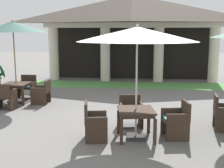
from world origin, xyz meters
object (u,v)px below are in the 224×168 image
Objects in this scene: patio_table_mid_right at (16,86)px; patio_table_mid_left at (136,114)px; patio_chair_mid_left_north at (131,111)px; potted_palm_left_edge at (0,91)px; patio_chair_mid_left_east at (177,121)px; patio_chair_mid_left_west at (94,123)px; patio_chair_mid_right_north at (27,87)px; patio_chair_mid_right_south at (5,97)px; patio_chair_mid_right_east at (42,93)px; patio_umbrella_mid_left at (137,35)px; patio_chair_near_foreground_west at (224,114)px; patio_umbrella_mid_right at (13,28)px.

patio_table_mid_left is at bearing -36.41° from patio_table_mid_right.
potted_palm_left_edge is (-5.07, 2.72, -0.08)m from patio_chair_mid_left_north.
patio_chair_mid_left_north is at bearing 99.06° from patio_table_mid_left.
patio_table_mid_left is 1.07× the size of patio_chair_mid_left_east.
patio_chair_mid_left_north is 0.91× the size of patio_chair_mid_left_east.
patio_chair_mid_right_north is at bearing -151.08° from patio_chair_mid_left_west.
patio_chair_mid_left_west reaches higher than patio_chair_mid_left_east.
potted_palm_left_edge is (-0.87, -0.47, -0.07)m from patio_chair_mid_right_north.
patio_chair_mid_right_east is at bearing 45.04° from patio_chair_mid_right_south.
patio_table_mid_left is 1.05× the size of patio_chair_mid_left_west.
patio_chair_mid_left_east is 6.16m from patio_table_mid_right.
potted_palm_left_edge is (-5.23, 3.70, -2.15)m from patio_umbrella_mid_left.
patio_umbrella_mid_left is (-0.00, 0.00, 1.85)m from patio_table_mid_left.
patio_chair_near_foreground_west is 1.05× the size of patio_table_mid_right.
patio_chair_near_foreground_west is 7.06m from patio_table_mid_right.
patio_chair_mid_left_west is at bearing -65.12° from patio_chair_near_foreground_west.
patio_chair_mid_right_east is 1.33m from patio_chair_mid_right_north.
patio_table_mid_left is 0.71× the size of potted_palm_left_edge.
patio_table_mid_left is 1.10× the size of patio_table_mid_right.
patio_chair_mid_left_east reaches higher than patio_chair_mid_right_south.
patio_chair_mid_left_east is (1.96, 0.31, 0.00)m from patio_chair_mid_left_west.
patio_chair_mid_right_east is 0.98× the size of patio_chair_mid_right_north.
patio_chair_mid_right_north is at bearing 136.29° from patio_table_mid_left.
patio_umbrella_mid_left is at bearing 136.86° from patio_chair_mid_right_north.
patio_umbrella_mid_right reaches higher than patio_chair_mid_right_north.
patio_chair_mid_right_east is (0.95, 0.93, -0.02)m from patio_chair_mid_right_south.
patio_chair_near_foreground_west is at bearing -19.64° from patio_umbrella_mid_right.
patio_table_mid_right is at bearing 90.00° from patio_chair_mid_right_south.
patio_umbrella_mid_left is 5.13m from patio_chair_mid_right_east.
patio_chair_mid_right_south is at bearing -90.57° from patio_umbrella_mid_right.
patio_umbrella_mid_right is 3.37× the size of patio_chair_mid_right_south.
patio_chair_mid_right_east is 0.62× the size of potted_palm_left_edge.
patio_chair_near_foreground_west is 0.33× the size of patio_umbrella_mid_left.
patio_chair_mid_right_south reaches higher than patio_chair_mid_right_north.
patio_chair_mid_right_north is (-5.33, 4.01, -0.02)m from patio_chair_mid_left_east.
patio_table_mid_left is at bearing 90.00° from patio_chair_mid_left_west.
patio_chair_near_foreground_west is at bearing -11.56° from patio_chair_mid_right_south.
patio_chair_mid_left_north is at bearing -28.08° from patio_umbrella_mid_right.
patio_chair_near_foreground_west reaches higher than patio_chair_mid_right_east.
patio_chair_mid_left_east reaches higher than patio_chair_mid_left_north.
patio_chair_mid_right_south is (-5.35, 2.12, 0.00)m from patio_chair_mid_left_east.
patio_chair_near_foreground_west is at bearing 20.40° from patio_table_mid_left.
potted_palm_left_edge is (-6.21, 3.54, -0.09)m from patio_chair_mid_left_east.
patio_chair_mid_left_east is at bearing -21.05° from patio_chair_mid_right_south.
potted_palm_left_edge is at bearing 51.24° from patio_chair_mid_left_east.
patio_umbrella_mid_left reaches higher than patio_table_mid_right.
patio_table_mid_right is at bearing 143.59° from patio_umbrella_mid_left.
patio_table_mid_right is (-6.64, 2.37, 0.20)m from patio_chair_near_foreground_west.
patio_chair_mid_left_west reaches higher than patio_chair_mid_right_east.
patio_chair_mid_left_east is at bearing -29.81° from patio_umbrella_mid_right.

